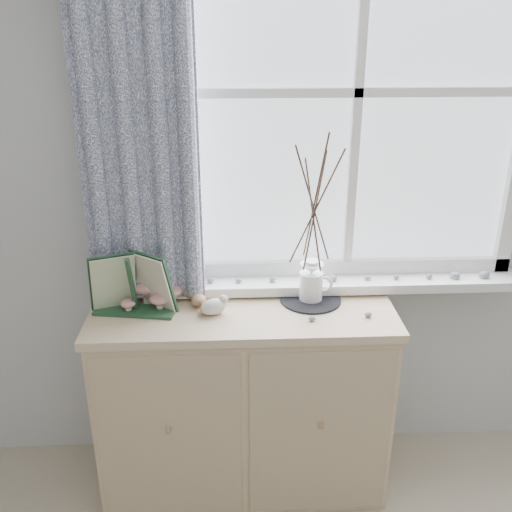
{
  "coord_description": "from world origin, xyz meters",
  "views": [
    {
      "loc": [
        -0.19,
        -0.23,
        1.91
      ],
      "look_at": [
        -0.1,
        1.7,
        1.1
      ],
      "focal_mm": 40.0,
      "sensor_mm": 36.0,
      "label": 1
    }
  ],
  "objects_px": {
    "botanical_book": "(131,286)",
    "twig_pitcher": "(314,205)",
    "sideboard": "(244,399)",
    "toadstool_cluster": "(153,291)"
  },
  "relations": [
    {
      "from": "botanical_book",
      "to": "twig_pitcher",
      "type": "height_order",
      "value": "twig_pitcher"
    },
    {
      "from": "twig_pitcher",
      "to": "sideboard",
      "type": "bearing_deg",
      "value": -158.8
    },
    {
      "from": "botanical_book",
      "to": "twig_pitcher",
      "type": "relative_size",
      "value": 0.51
    },
    {
      "from": "sideboard",
      "to": "toadstool_cluster",
      "type": "height_order",
      "value": "toadstool_cluster"
    },
    {
      "from": "botanical_book",
      "to": "toadstool_cluster",
      "type": "distance_m",
      "value": 0.13
    },
    {
      "from": "sideboard",
      "to": "toadstool_cluster",
      "type": "distance_m",
      "value": 0.6
    },
    {
      "from": "sideboard",
      "to": "toadstool_cluster",
      "type": "bearing_deg",
      "value": 170.05
    },
    {
      "from": "sideboard",
      "to": "twig_pitcher",
      "type": "distance_m",
      "value": 0.88
    },
    {
      "from": "botanical_book",
      "to": "toadstool_cluster",
      "type": "bearing_deg",
      "value": 61.48
    },
    {
      "from": "sideboard",
      "to": "twig_pitcher",
      "type": "xyz_separation_m",
      "value": [
        0.28,
        0.07,
        0.83
      ]
    }
  ]
}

